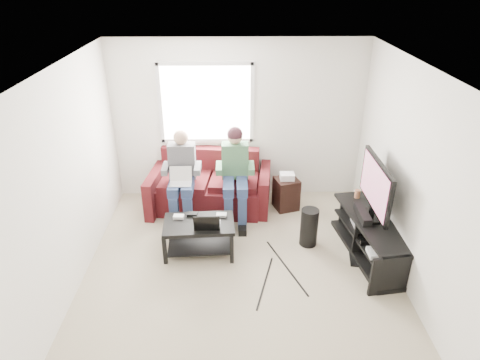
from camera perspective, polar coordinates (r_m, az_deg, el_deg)
name	(u,v)px	position (r m, az deg, el deg)	size (l,w,h in m)	color
floor	(241,278)	(5.56, 0.10, -12.88)	(4.50, 4.50, 0.00)	tan
ceiling	(241,72)	(4.37, 0.13, 14.25)	(4.50, 4.50, 0.00)	white
wall_back	(238,121)	(6.90, -0.25, 7.84)	(4.50, 4.50, 0.00)	silver
wall_front	(247,347)	(3.03, 1.00, -21.33)	(4.50, 4.50, 0.00)	silver
wall_left	(63,189)	(5.20, -22.52, -1.08)	(4.50, 4.50, 0.00)	silver
wall_right	(416,186)	(5.26, 22.45, -0.71)	(4.50, 4.50, 0.00)	silver
window	(206,104)	(6.80, -4.54, 10.13)	(1.48, 0.04, 1.28)	white
sofa	(210,188)	(6.90, -3.98, -1.03)	(2.00, 1.07, 0.89)	#4E1317
person_left	(182,173)	(6.44, -7.79, 0.88)	(0.40, 0.71, 1.37)	navy
person_right	(235,169)	(6.38, -0.65, 1.51)	(0.40, 0.71, 1.42)	navy
laptop_silver	(180,180)	(6.28, -7.95, 0.00)	(0.32, 0.22, 0.24)	silver
coffee_table	(199,230)	(5.83, -5.47, -6.68)	(0.97, 0.62, 0.47)	black
laptop_black	(207,218)	(5.62, -4.40, -5.07)	(0.34, 0.24, 0.24)	black
controller_a	(179,217)	(5.88, -8.18, -4.86)	(0.14, 0.09, 0.04)	silver
controller_b	(192,214)	(5.91, -6.38, -4.56)	(0.14, 0.09, 0.04)	black
controller_c	(221,215)	(5.86, -2.49, -4.70)	(0.14, 0.09, 0.04)	gray
tv_stand	(370,239)	(6.07, 16.95, -7.59)	(0.70, 1.67, 0.53)	black
tv	(376,186)	(5.77, 17.65, -0.83)	(0.12, 1.10, 0.81)	black
soundbar	(363,214)	(5.93, 16.02, -4.34)	(0.12, 0.50, 0.10)	black
drink_cup	(357,194)	(6.39, 15.38, -1.78)	(0.08, 0.08, 0.12)	#AA6C49
console_white	(380,253)	(5.72, 18.17, -9.23)	(0.30, 0.22, 0.06)	silver
console_grey	(365,222)	(6.26, 16.29, -5.41)	(0.34, 0.26, 0.08)	gray
console_black	(372,237)	(5.99, 17.18, -7.24)	(0.38, 0.30, 0.07)	black
subwoofer	(309,227)	(6.06, 9.19, -6.23)	(0.24, 0.24, 0.55)	black
keyboard_floor	(355,257)	(6.08, 15.03, -9.88)	(0.14, 0.41, 0.02)	black
end_table	(286,193)	(6.89, 6.18, -1.67)	(0.35, 0.35, 0.62)	black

